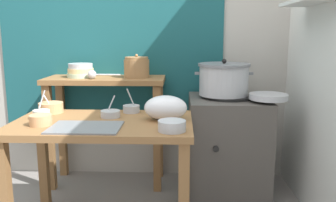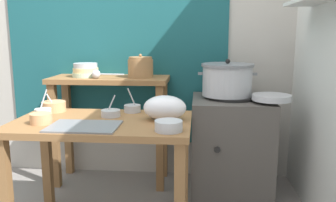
% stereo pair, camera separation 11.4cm
% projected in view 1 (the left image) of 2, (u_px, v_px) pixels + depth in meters
% --- Properties ---
extents(wall_back, '(4.40, 0.12, 2.60)m').
position_uv_depth(wall_back, '(139.00, 27.00, 3.04)').
color(wall_back, '#B2ADA3').
rests_on(wall_back, ground).
extents(prep_table, '(1.10, 0.66, 0.72)m').
position_uv_depth(prep_table, '(103.00, 138.00, 2.19)').
color(prep_table, olive).
rests_on(prep_table, ground).
extents(back_shelf_table, '(0.96, 0.40, 0.90)m').
position_uv_depth(back_shelf_table, '(106.00, 104.00, 2.91)').
color(back_shelf_table, olive).
rests_on(back_shelf_table, ground).
extents(stove_block, '(0.60, 0.61, 0.78)m').
position_uv_depth(stove_block, '(227.00, 145.00, 2.80)').
color(stove_block, '#4C4742').
rests_on(stove_block, ground).
extents(steamer_pot, '(0.45, 0.40, 0.28)m').
position_uv_depth(steamer_pot, '(224.00, 79.00, 2.72)').
color(steamer_pot, '#B7BABF').
rests_on(steamer_pot, stove_block).
extents(clay_pot, '(0.20, 0.20, 0.19)m').
position_uv_depth(clay_pot, '(137.00, 67.00, 2.84)').
color(clay_pot, olive).
rests_on(clay_pot, back_shelf_table).
extents(bowl_stack_enamel, '(0.22, 0.22, 0.11)m').
position_uv_depth(bowl_stack_enamel, '(81.00, 71.00, 2.87)').
color(bowl_stack_enamel, '#B7D1AD').
rests_on(bowl_stack_enamel, back_shelf_table).
extents(ladle, '(0.26, 0.07, 0.07)m').
position_uv_depth(ladle, '(93.00, 75.00, 2.76)').
color(ladle, '#B7BABF').
rests_on(ladle, back_shelf_table).
extents(serving_tray, '(0.40, 0.28, 0.01)m').
position_uv_depth(serving_tray, '(86.00, 127.00, 2.01)').
color(serving_tray, slate).
rests_on(serving_tray, prep_table).
extents(plastic_bag, '(0.27, 0.20, 0.15)m').
position_uv_depth(plastic_bag, '(166.00, 108.00, 2.19)').
color(plastic_bag, white).
rests_on(plastic_bag, prep_table).
extents(wide_pan, '(0.28, 0.28, 0.04)m').
position_uv_depth(wide_pan, '(268.00, 97.00, 2.56)').
color(wide_pan, '#B7BABF').
rests_on(wide_pan, stove_block).
extents(prep_bowl_0, '(0.10, 0.10, 0.18)m').
position_uv_depth(prep_bowl_0, '(41.00, 114.00, 2.22)').
color(prep_bowl_0, silver).
rests_on(prep_bowl_0, prep_table).
extents(prep_bowl_1, '(0.13, 0.13, 0.06)m').
position_uv_depth(prep_bowl_1, '(41.00, 120.00, 2.07)').
color(prep_bowl_1, tan).
rests_on(prep_bowl_1, prep_table).
extents(prep_bowl_2, '(0.12, 0.12, 0.14)m').
position_uv_depth(prep_bowl_2, '(110.00, 113.00, 2.27)').
color(prep_bowl_2, '#B7BABF').
rests_on(prep_bowl_2, prep_table).
extents(prep_bowl_3, '(0.16, 0.16, 0.13)m').
position_uv_depth(prep_bowl_3, '(51.00, 107.00, 2.40)').
color(prep_bowl_3, tan).
rests_on(prep_bowl_3, prep_table).
extents(prep_bowl_4, '(0.15, 0.15, 0.06)m').
position_uv_depth(prep_bowl_4, '(172.00, 125.00, 1.95)').
color(prep_bowl_4, '#B7BABF').
rests_on(prep_bowl_4, prep_table).
extents(prep_bowl_5, '(0.11, 0.11, 0.17)m').
position_uv_depth(prep_bowl_5, '(131.00, 108.00, 2.41)').
color(prep_bowl_5, '#B7BABF').
rests_on(prep_bowl_5, prep_table).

